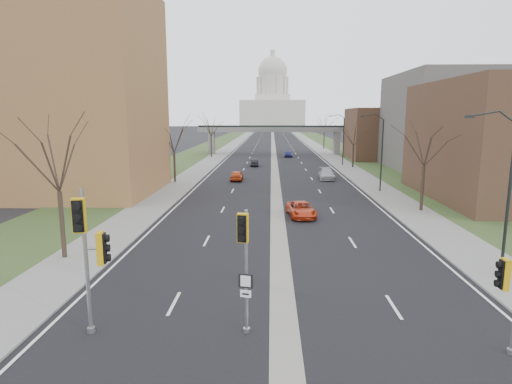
# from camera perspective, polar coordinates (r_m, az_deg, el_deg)

# --- Properties ---
(ground) EXTENTS (700.00, 700.00, 0.00)m
(ground) POSITION_cam_1_polar(r_m,az_deg,el_deg) (18.37, 3.77, -17.51)
(ground) COLOR black
(ground) RESTS_ON ground
(road_surface) EXTENTS (20.00, 600.00, 0.01)m
(road_surface) POSITION_cam_1_polar(r_m,az_deg,el_deg) (166.49, 2.26, 7.17)
(road_surface) COLOR black
(road_surface) RESTS_ON ground
(median_strip) EXTENTS (1.20, 600.00, 0.02)m
(median_strip) POSITION_cam_1_polar(r_m,az_deg,el_deg) (166.49, 2.26, 7.17)
(median_strip) COLOR gray
(median_strip) RESTS_ON ground
(sidewalk_right) EXTENTS (4.00, 600.00, 0.12)m
(sidewalk_right) POSITION_cam_1_polar(r_m,az_deg,el_deg) (166.96, 6.41, 7.14)
(sidewalk_right) COLOR gray
(sidewalk_right) RESTS_ON ground
(sidewalk_left) EXTENTS (4.00, 600.00, 0.12)m
(sidewalk_left) POSITION_cam_1_polar(r_m,az_deg,el_deg) (166.88, -1.90, 7.20)
(sidewalk_left) COLOR gray
(sidewalk_left) RESTS_ON ground
(grass_verge_right) EXTENTS (8.00, 600.00, 0.10)m
(grass_verge_right) POSITION_cam_1_polar(r_m,az_deg,el_deg) (167.52, 8.48, 7.10)
(grass_verge_right) COLOR #2A3F1D
(grass_verge_right) RESTS_ON ground
(grass_verge_left) EXTENTS (8.00, 600.00, 0.10)m
(grass_verge_left) POSITION_cam_1_polar(r_m,az_deg,el_deg) (167.40, -3.96, 7.18)
(grass_verge_left) COLOR #2A3F1D
(grass_verge_left) RESTS_ON ground
(apartment_building) EXTENTS (25.00, 16.00, 22.00)m
(apartment_building) POSITION_cam_1_polar(r_m,az_deg,el_deg) (52.86, -27.32, 11.71)
(apartment_building) COLOR #9B673E
(apartment_building) RESTS_ON ground
(commercial_block_mid) EXTENTS (18.00, 22.00, 15.00)m
(commercial_block_mid) POSITION_cam_1_polar(r_m,az_deg,el_deg) (74.02, 25.04, 8.39)
(commercial_block_mid) COLOR #5C5954
(commercial_block_mid) RESTS_ON ground
(commercial_block_far) EXTENTS (14.00, 14.00, 10.00)m
(commercial_block_far) POSITION_cam_1_polar(r_m,az_deg,el_deg) (89.25, 16.84, 7.42)
(commercial_block_far) COLOR #513626
(commercial_block_far) RESTS_ON ground
(pedestrian_bridge) EXTENTS (34.00, 3.00, 6.45)m
(pedestrian_bridge) POSITION_cam_1_polar(r_m,az_deg,el_deg) (96.35, 2.41, 7.92)
(pedestrian_bridge) COLOR slate
(pedestrian_bridge) RESTS_ON ground
(capitol) EXTENTS (48.00, 42.00, 55.75)m
(capitol) POSITION_cam_1_polar(r_m,az_deg,el_deg) (336.43, 2.19, 11.82)
(capitol) COLOR beige
(capitol) RESTS_ON ground
(streetlight_near) EXTENTS (2.61, 0.20, 8.70)m
(streetlight_near) POSITION_cam_1_polar(r_m,az_deg,el_deg) (25.14, 29.55, 5.25)
(streetlight_near) COLOR black
(streetlight_near) RESTS_ON sidewalk_right
(streetlight_mid) EXTENTS (2.61, 0.20, 8.70)m
(streetlight_mid) POSITION_cam_1_polar(r_m,az_deg,el_deg) (49.66, 15.66, 7.94)
(streetlight_mid) COLOR black
(streetlight_mid) RESTS_ON sidewalk_right
(streetlight_far) EXTENTS (2.61, 0.20, 8.70)m
(streetlight_far) POSITION_cam_1_polar(r_m,az_deg,el_deg) (75.18, 11.02, 8.74)
(streetlight_far) COLOR black
(streetlight_far) RESTS_ON sidewalk_right
(tree_left_a) EXTENTS (7.20, 7.20, 9.40)m
(tree_left_a) POSITION_cam_1_polar(r_m,az_deg,el_deg) (27.34, -25.12, 5.22)
(tree_left_a) COLOR #382B21
(tree_left_a) RESTS_ON sidewalk_left
(tree_left_b) EXTENTS (6.75, 6.75, 8.81)m
(tree_left_b) POSITION_cam_1_polar(r_m,az_deg,el_deg) (55.73, -10.94, 7.58)
(tree_left_b) COLOR #382B21
(tree_left_b) RESTS_ON sidewalk_left
(tree_left_c) EXTENTS (7.65, 7.65, 9.99)m
(tree_left_c) POSITION_cam_1_polar(r_m,az_deg,el_deg) (89.16, -6.04, 9.11)
(tree_left_c) COLOR #382B21
(tree_left_c) RESTS_ON sidewalk_left
(tree_right_a) EXTENTS (7.20, 7.20, 9.40)m
(tree_right_a) POSITION_cam_1_polar(r_m,az_deg,el_deg) (40.65, 21.70, 6.75)
(tree_right_a) COLOR #382B21
(tree_right_a) RESTS_ON sidewalk_right
(tree_right_b) EXTENTS (6.30, 6.30, 8.22)m
(tree_right_b) POSITION_cam_1_polar(r_m,az_deg,el_deg) (72.60, 12.94, 7.73)
(tree_right_b) COLOR #382B21
(tree_right_b) RESTS_ON sidewalk_right
(tree_right_c) EXTENTS (7.65, 7.65, 9.99)m
(tree_right_c) POSITION_cam_1_polar(r_m,az_deg,el_deg) (112.11, 9.12, 9.23)
(tree_right_c) COLOR #382B21
(tree_right_c) RESTS_ON sidewalk_right
(signal_pole_left) EXTENTS (0.98, 1.19, 5.82)m
(signal_pole_left) POSITION_cam_1_polar(r_m,az_deg,el_deg) (17.47, -21.34, -6.21)
(signal_pole_left) COLOR gray
(signal_pole_left) RESTS_ON ground
(signal_pole_median) EXTENTS (0.62, 0.84, 5.00)m
(signal_pole_median) POSITION_cam_1_polar(r_m,az_deg,el_deg) (16.32, -1.56, -7.83)
(signal_pole_median) COLOR gray
(signal_pole_median) RESTS_ON ground
(car_left_near) EXTENTS (1.60, 3.95, 1.34)m
(car_left_near) POSITION_cam_1_polar(r_m,az_deg,el_deg) (57.23, -2.56, 2.22)
(car_left_near) COLOR #C44216
(car_left_near) RESTS_ON ground
(car_left_far) EXTENTS (1.67, 3.83, 1.22)m
(car_left_far) POSITION_cam_1_polar(r_m,az_deg,el_deg) (73.64, -0.26, 3.95)
(car_left_far) COLOR black
(car_left_far) RESTS_ON ground
(car_right_near) EXTENTS (2.61, 4.78, 1.27)m
(car_right_near) POSITION_cam_1_polar(r_m,az_deg,el_deg) (36.77, 6.01, -2.32)
(car_right_near) COLOR #BB3314
(car_right_near) RESTS_ON ground
(car_right_mid) EXTENTS (2.26, 5.01, 1.42)m
(car_right_mid) POSITION_cam_1_polar(r_m,az_deg,el_deg) (59.13, 9.40, 2.39)
(car_right_mid) COLOR #A2A3AA
(car_right_mid) RESTS_ON ground
(car_right_far) EXTENTS (1.89, 4.18, 1.39)m
(car_right_far) POSITION_cam_1_polar(r_m,az_deg,el_deg) (90.42, 4.36, 5.12)
(car_right_far) COLOR navy
(car_right_far) RESTS_ON ground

